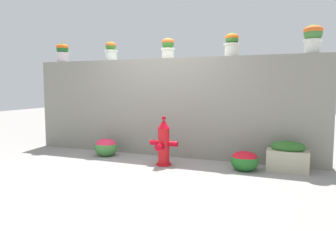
{
  "coord_description": "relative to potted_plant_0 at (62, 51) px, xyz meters",
  "views": [
    {
      "loc": [
        2.24,
        -4.4,
        1.33
      ],
      "look_at": [
        0.08,
        1.06,
        0.78
      ],
      "focal_mm": 33.73,
      "sensor_mm": 36.0,
      "label": 1
    }
  ],
  "objects": [
    {
      "name": "ground_plane",
      "position": [
        2.46,
        -1.23,
        -2.08
      ],
      "size": [
        24.0,
        24.0,
        0.0
      ],
      "primitive_type": "plane",
      "color": "gray"
    },
    {
      "name": "potted_plant_3",
      "position": [
        3.67,
        0.05,
        -0.01
      ],
      "size": [
        0.29,
        0.29,
        0.42
      ],
      "color": "beige",
      "rests_on": "stone_wall"
    },
    {
      "name": "planter_box",
      "position": [
        4.66,
        -0.46,
        -1.85
      ],
      "size": [
        0.62,
        0.31,
        0.48
      ],
      "color": "#B2AD91",
      "rests_on": "ground"
    },
    {
      "name": "stone_wall",
      "position": [
        2.46,
        0.03,
        -1.16
      ],
      "size": [
        5.72,
        0.42,
        1.84
      ],
      "primitive_type": "cube",
      "color": "gray",
      "rests_on": "ground"
    },
    {
      "name": "potted_plant_2",
      "position": [
        2.47,
        0.03,
        -0.01
      ],
      "size": [
        0.27,
        0.27,
        0.4
      ],
      "color": "silver",
      "rests_on": "stone_wall"
    },
    {
      "name": "fire_hydrant",
      "position": [
        2.72,
        -0.81,
        -1.71
      ],
      "size": [
        0.49,
        0.39,
        0.82
      ],
      "color": "red",
      "rests_on": "ground"
    },
    {
      "name": "potted_plant_0",
      "position": [
        0.0,
        0.0,
        0.0
      ],
      "size": [
        0.27,
        0.27,
        0.41
      ],
      "color": "silver",
      "rests_on": "stone_wall"
    },
    {
      "name": "potted_plant_1",
      "position": [
        1.21,
        0.02,
        -0.03
      ],
      "size": [
        0.29,
        0.29,
        0.39
      ],
      "color": "silver",
      "rests_on": "stone_wall"
    },
    {
      "name": "flower_bush_right",
      "position": [
        1.42,
        -0.56,
        -1.9
      ],
      "size": [
        0.44,
        0.39,
        0.34
      ],
      "color": "#3F813A",
      "rests_on": "ground"
    },
    {
      "name": "flower_bush_left",
      "position": [
        4.03,
        -0.65,
        -1.91
      ],
      "size": [
        0.43,
        0.39,
        0.32
      ],
      "color": "#246B28",
      "rests_on": "ground"
    },
    {
      "name": "potted_plant_4",
      "position": [
        4.97,
        0.02,
        0.04
      ],
      "size": [
        0.3,
        0.3,
        0.47
      ],
      "color": "silver",
      "rests_on": "stone_wall"
    }
  ]
}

